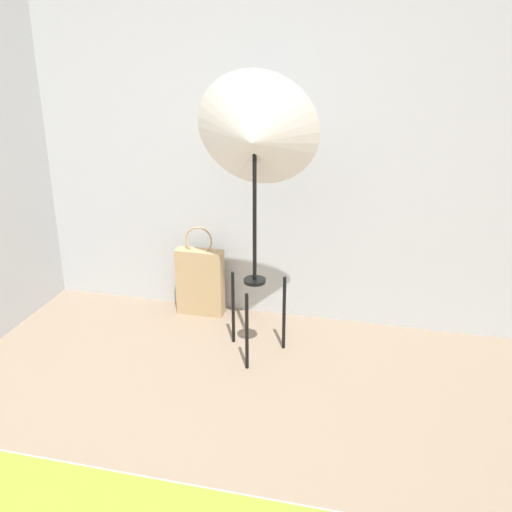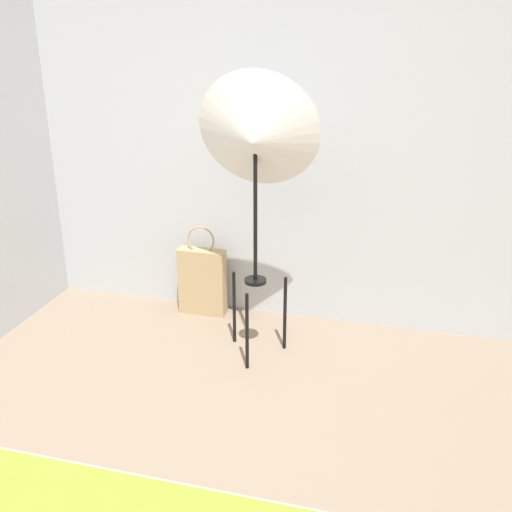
# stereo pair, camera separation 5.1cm
# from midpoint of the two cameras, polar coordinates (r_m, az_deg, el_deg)

# --- Properties ---
(wall_back) EXTENTS (8.00, 0.05, 2.60)m
(wall_back) POSITION_cam_midpoint_polar(r_m,az_deg,el_deg) (3.67, 1.03, 13.28)
(wall_back) COLOR #B7BCC1
(wall_back) RESTS_ON ground_plane
(photo_umbrella) EXTENTS (0.66, 0.36, 1.61)m
(photo_umbrella) POSITION_cam_midpoint_polar(r_m,az_deg,el_deg) (3.13, -0.62, 11.09)
(photo_umbrella) COLOR black
(photo_umbrella) RESTS_ON ground_plane
(tote_bag) EXTENTS (0.31, 0.10, 0.61)m
(tote_bag) POSITION_cam_midpoint_polar(r_m,az_deg,el_deg) (3.95, -5.70, -2.38)
(tote_bag) COLOR tan
(tote_bag) RESTS_ON ground_plane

